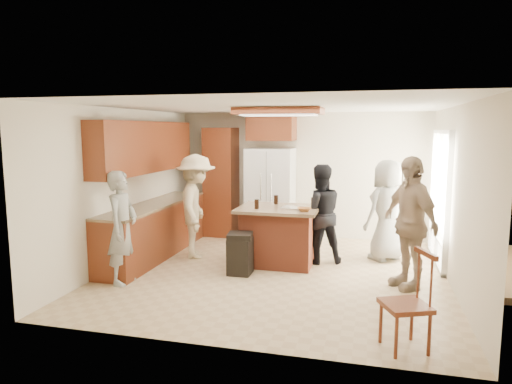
% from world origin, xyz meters
% --- Properties ---
extents(person_front_left, '(0.46, 0.61, 1.60)m').
position_xyz_m(person_front_left, '(-1.99, -0.99, 0.80)').
color(person_front_left, gray).
rests_on(person_front_left, ground).
extents(person_behind_left, '(0.91, 0.74, 1.62)m').
position_xyz_m(person_behind_left, '(0.57, 0.71, 0.81)').
color(person_behind_left, black).
rests_on(person_behind_left, ground).
extents(person_behind_right, '(0.96, 0.95, 1.68)m').
position_xyz_m(person_behind_right, '(1.65, 1.14, 0.84)').
color(person_behind_right, gray).
rests_on(person_behind_right, ground).
extents(person_side_right, '(1.03, 1.19, 1.82)m').
position_xyz_m(person_side_right, '(1.90, -0.18, 0.91)').
color(person_side_right, tan).
rests_on(person_side_right, ground).
extents(person_counter, '(0.84, 1.24, 1.76)m').
position_xyz_m(person_counter, '(-1.48, 0.51, 0.88)').
color(person_counter, tan).
rests_on(person_counter, ground).
extents(left_cabinetry, '(0.64, 3.00, 2.30)m').
position_xyz_m(left_cabinetry, '(-2.24, 0.40, 0.96)').
color(left_cabinetry, maroon).
rests_on(left_cabinetry, ground).
extents(back_wall_units, '(1.80, 0.60, 2.45)m').
position_xyz_m(back_wall_units, '(-1.33, 2.20, 1.38)').
color(back_wall_units, maroon).
rests_on(back_wall_units, ground).
extents(refrigerator, '(0.90, 0.76, 1.80)m').
position_xyz_m(refrigerator, '(-0.55, 2.12, 0.90)').
color(refrigerator, white).
rests_on(refrigerator, ground).
extents(kitchen_island, '(1.28, 1.03, 0.93)m').
position_xyz_m(kitchen_island, '(-0.05, 0.47, 0.47)').
color(kitchen_island, brown).
rests_on(kitchen_island, ground).
extents(island_items, '(0.92, 0.72, 0.15)m').
position_xyz_m(island_items, '(0.20, 0.39, 0.97)').
color(island_items, silver).
rests_on(island_items, kitchen_island).
extents(trash_bin, '(0.41, 0.41, 0.63)m').
position_xyz_m(trash_bin, '(-0.50, -0.20, 0.32)').
color(trash_bin, black).
rests_on(trash_bin, ground).
extents(spindle_chair, '(0.55, 0.55, 0.99)m').
position_xyz_m(spindle_chair, '(1.76, -2.07, 0.45)').
color(spindle_chair, maroon).
rests_on(spindle_chair, ground).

